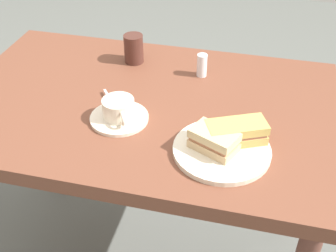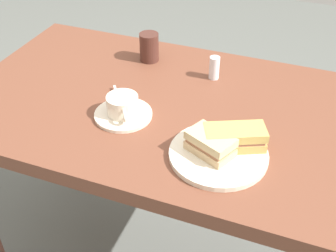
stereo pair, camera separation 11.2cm
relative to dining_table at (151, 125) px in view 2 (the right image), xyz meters
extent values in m
cube|color=brown|center=(0.00, 0.00, 0.07)|extent=(1.12, 0.72, 0.04)
cylinder|color=brown|center=(-0.49, -0.29, -0.31)|extent=(0.05, 0.05, 0.72)
cylinder|color=brown|center=(0.49, -0.29, -0.31)|extent=(0.05, 0.05, 0.72)
cylinder|color=beige|center=(-0.25, 0.17, 0.10)|extent=(0.25, 0.25, 0.01)
cube|color=tan|center=(-0.23, 0.18, 0.12)|extent=(0.13, 0.11, 0.02)
cube|color=#A56544|center=(-0.23, 0.18, 0.14)|extent=(0.12, 0.10, 0.01)
cube|color=#CDB480|center=(-0.23, 0.18, 0.15)|extent=(0.13, 0.11, 0.02)
cube|color=tan|center=(-0.28, 0.14, 0.12)|extent=(0.17, 0.13, 0.02)
cube|color=#A86754|center=(-0.28, 0.14, 0.14)|extent=(0.15, 0.12, 0.01)
cube|color=tan|center=(-0.28, 0.14, 0.15)|extent=(0.17, 0.13, 0.02)
cylinder|color=beige|center=(0.04, 0.10, 0.10)|extent=(0.16, 0.16, 0.01)
cylinder|color=beige|center=(0.04, 0.10, 0.13)|extent=(0.09, 0.09, 0.05)
cylinder|color=#AC8451|center=(0.04, 0.10, 0.16)|extent=(0.08, 0.08, 0.01)
torus|color=beige|center=(0.01, 0.14, 0.13)|extent=(0.03, 0.04, 0.04)
cube|color=silver|center=(0.10, 0.02, 0.11)|extent=(0.05, 0.07, 0.00)
ellipsoid|color=silver|center=(0.07, 0.05, 0.11)|extent=(0.03, 0.03, 0.01)
cylinder|color=silver|center=(-0.14, -0.18, 0.13)|extent=(0.03, 0.03, 0.07)
cylinder|color=#4A2820|center=(0.10, -0.22, 0.14)|extent=(0.06, 0.06, 0.09)
camera|label=1|loc=(-0.32, 1.00, 0.80)|focal=46.14mm
camera|label=2|loc=(-0.42, 0.97, 0.80)|focal=46.14mm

